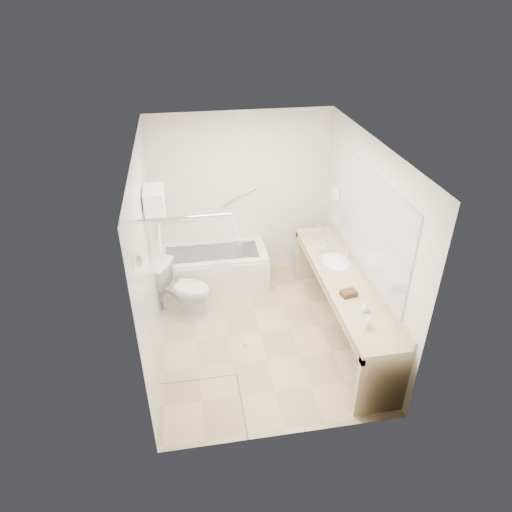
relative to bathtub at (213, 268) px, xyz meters
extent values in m
plane|color=tan|center=(0.50, -1.24, -0.28)|extent=(3.20, 3.20, 0.00)
cube|color=silver|center=(0.50, -1.24, 2.22)|extent=(2.60, 3.20, 0.10)
cube|color=beige|center=(0.50, 0.36, 0.97)|extent=(2.60, 0.10, 2.50)
cube|color=beige|center=(0.50, -2.84, 0.97)|extent=(2.60, 0.10, 2.50)
cube|color=beige|center=(-0.80, -1.24, 0.97)|extent=(0.10, 3.20, 2.50)
cube|color=beige|center=(1.80, -1.24, 0.97)|extent=(0.10, 3.20, 2.50)
cube|color=white|center=(0.00, 0.01, 0.00)|extent=(1.60, 0.70, 0.55)
cube|color=beige|center=(0.00, -0.35, -0.03)|extent=(1.60, 0.02, 0.50)
cube|color=white|center=(0.10, -0.34, 0.22)|extent=(0.28, 0.06, 0.18)
cylinder|color=silver|center=(-0.45, 0.32, 0.67)|extent=(0.40, 0.03, 0.03)
cylinder|color=silver|center=(0.45, 0.32, 0.97)|extent=(0.53, 0.03, 0.33)
cube|color=silver|center=(-0.35, -1.94, 0.77)|extent=(0.90, 0.01, 2.10)
cube|color=silver|center=(0.10, -2.39, 0.77)|extent=(0.02, 0.90, 2.10)
cylinder|color=silver|center=(-0.35, -1.94, 1.82)|extent=(0.90, 0.02, 0.02)
sphere|color=silver|center=(0.13, -2.54, 0.72)|extent=(0.05, 0.05, 0.05)
cylinder|color=silver|center=(-0.75, -2.39, 1.67)|extent=(0.04, 0.10, 0.10)
cube|color=silver|center=(-0.67, -0.89, 1.42)|extent=(0.24, 0.55, 0.02)
cylinder|color=silver|center=(-0.67, -0.89, 1.20)|extent=(0.02, 0.55, 0.02)
cube|color=white|center=(-0.67, -0.89, 1.04)|extent=(0.03, 0.42, 0.32)
cube|color=white|center=(-0.67, -0.89, 1.48)|extent=(0.22, 0.40, 0.08)
cube|color=white|center=(-0.67, -0.89, 1.57)|extent=(0.22, 0.40, 0.08)
cube|color=white|center=(-0.67, -0.89, 1.65)|extent=(0.22, 0.40, 0.08)
cube|color=tan|center=(1.52, -1.39, 0.55)|extent=(0.55, 2.70, 0.05)
cube|color=tan|center=(1.78, -1.39, 0.62)|extent=(0.03, 2.70, 0.10)
cube|color=tan|center=(1.27, -1.39, 0.49)|extent=(0.04, 2.70, 0.08)
cube|color=tan|center=(1.52, -2.70, 0.12)|extent=(0.55, 0.08, 0.80)
cube|color=tan|center=(1.52, -0.08, 0.12)|extent=(0.55, 0.08, 0.80)
ellipsoid|color=white|center=(1.55, -0.99, 0.54)|extent=(0.40, 0.52, 0.14)
cylinder|color=silver|center=(1.70, -0.99, 0.65)|extent=(0.03, 0.03, 0.14)
cube|color=#ABB1B7|center=(1.79, -1.39, 1.27)|extent=(0.02, 2.00, 1.20)
cube|color=silver|center=(1.75, -0.19, 1.17)|extent=(0.08, 0.10, 0.18)
imported|color=white|center=(-0.45, -0.62, 0.11)|extent=(0.89, 0.72, 0.76)
cube|color=#472D19|center=(1.45, -1.74, 0.60)|extent=(0.20, 0.15, 0.06)
imported|color=silver|center=(1.45, -2.32, 0.61)|extent=(0.09, 0.15, 0.07)
imported|color=silver|center=(1.53, -2.05, 0.62)|extent=(0.11, 0.13, 0.09)
cylinder|color=silver|center=(1.47, -0.29, 0.65)|extent=(0.06, 0.06, 0.16)
cylinder|color=blue|center=(1.47, -0.29, 0.74)|extent=(0.03, 0.03, 0.02)
cylinder|color=silver|center=(1.52, -0.33, 0.67)|extent=(0.07, 0.07, 0.19)
cylinder|color=blue|center=(1.52, -0.33, 0.78)|extent=(0.04, 0.04, 0.03)
cylinder|color=silver|center=(1.48, -0.76, 0.67)|extent=(0.06, 0.06, 0.18)
cylinder|color=blue|center=(1.48, -0.76, 0.77)|extent=(0.03, 0.03, 0.03)
cylinder|color=silver|center=(1.44, -0.74, 0.61)|extent=(0.08, 0.08, 0.08)
cylinder|color=silver|center=(1.38, -0.78, 0.63)|extent=(0.10, 0.10, 0.10)
camera|label=1|loc=(-0.31, -5.78, 3.71)|focal=32.00mm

